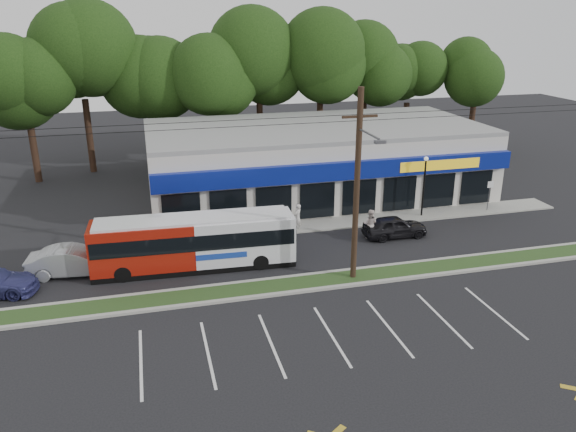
# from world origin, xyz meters

# --- Properties ---
(ground) EXTENTS (120.00, 120.00, 0.00)m
(ground) POSITION_xyz_m (0.00, 0.00, 0.00)
(ground) COLOR black
(ground) RESTS_ON ground
(grass_strip) EXTENTS (40.00, 1.60, 0.12)m
(grass_strip) POSITION_xyz_m (0.00, 1.00, 0.06)
(grass_strip) COLOR #223E19
(grass_strip) RESTS_ON ground
(curb_south) EXTENTS (40.00, 0.25, 0.14)m
(curb_south) POSITION_xyz_m (0.00, 0.15, 0.07)
(curb_south) COLOR #9E9E93
(curb_south) RESTS_ON ground
(curb_north) EXTENTS (40.00, 0.25, 0.14)m
(curb_north) POSITION_xyz_m (0.00, 1.85, 0.07)
(curb_north) COLOR #9E9E93
(curb_north) RESTS_ON ground
(sidewalk) EXTENTS (32.00, 2.20, 0.10)m
(sidewalk) POSITION_xyz_m (5.00, 9.00, 0.05)
(sidewalk) COLOR #9E9E93
(sidewalk) RESTS_ON ground
(strip_mall) EXTENTS (25.00, 12.55, 5.30)m
(strip_mall) POSITION_xyz_m (5.50, 15.91, 2.65)
(strip_mall) COLOR beige
(strip_mall) RESTS_ON ground
(utility_pole) EXTENTS (50.00, 2.77, 10.00)m
(utility_pole) POSITION_xyz_m (2.83, 0.93, 5.41)
(utility_pole) COLOR black
(utility_pole) RESTS_ON ground
(lamp_post) EXTENTS (0.30, 0.30, 4.25)m
(lamp_post) POSITION_xyz_m (11.00, 8.80, 2.67)
(lamp_post) COLOR black
(lamp_post) RESTS_ON ground
(sign_post) EXTENTS (0.45, 0.10, 2.23)m
(sign_post) POSITION_xyz_m (16.00, 8.57, 1.56)
(sign_post) COLOR #59595E
(sign_post) RESTS_ON ground
(tree_line) EXTENTS (46.76, 6.76, 11.83)m
(tree_line) POSITION_xyz_m (4.00, 26.00, 8.42)
(tree_line) COLOR black
(tree_line) RESTS_ON ground
(metrobus) EXTENTS (11.03, 2.83, 2.94)m
(metrobus) POSITION_xyz_m (-4.92, 4.50, 1.56)
(metrobus) COLOR maroon
(metrobus) RESTS_ON ground
(car_dark) EXTENTS (4.02, 1.62, 1.37)m
(car_dark) POSITION_xyz_m (7.61, 5.85, 0.68)
(car_dark) COLOR black
(car_dark) RESTS_ON ground
(car_silver) EXTENTS (4.89, 2.11, 1.57)m
(car_silver) POSITION_xyz_m (-11.31, 5.24, 0.78)
(car_silver) COLOR #95989C
(car_silver) RESTS_ON ground
(pedestrian_a) EXTENTS (0.78, 0.76, 1.80)m
(pedestrian_a) POSITION_xyz_m (2.00, 8.40, 0.90)
(pedestrian_a) COLOR beige
(pedestrian_a) RESTS_ON ground
(pedestrian_b) EXTENTS (1.16, 1.10, 1.89)m
(pedestrian_b) POSITION_xyz_m (6.01, 6.01, 0.95)
(pedestrian_b) COLOR beige
(pedestrian_b) RESTS_ON ground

